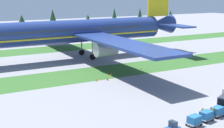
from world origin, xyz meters
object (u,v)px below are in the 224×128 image
Objects in this scene: cargo_dolly_second at (206,115)px; ground_crew_marshaller at (202,112)px; ground_crew_loader at (213,112)px; taxiway_marker_3 at (96,80)px; taxiway_marker_1 at (141,68)px; airliner at (80,31)px; taxiway_marker_2 at (111,74)px; taxiway_marker_0 at (107,79)px; cargo_dolly_third at (217,111)px; cargo_dolly_lead at (194,120)px.

ground_crew_marshaller is at bearing -23.63° from cargo_dolly_second.
ground_crew_loader reaches higher than taxiway_marker_3.
cargo_dolly_second reaches higher than taxiway_marker_1.
airliner is at bearing 111.47° from taxiway_marker_1.
ground_crew_loader is 2.56× the size of taxiway_marker_2.
airliner reaches higher than taxiway_marker_0.
ground_crew_loader is (1.70, 0.37, 0.03)m from cargo_dolly_second.
cargo_dolly_second reaches higher than taxiway_marker_0.
cargo_dolly_third is 3.49× the size of taxiway_marker_0.
taxiway_marker_0 is at bearing 96.78° from ground_crew_marshaller.
cargo_dolly_third is 30.06m from taxiway_marker_2.
ground_crew_loader is at bearing -103.98° from taxiway_marker_1.
taxiway_marker_0 is (-4.20, -25.70, -7.77)m from airliner.
taxiway_marker_2 is at bearing 91.26° from ground_crew_marshaller.
cargo_dolly_lead reaches higher than taxiway_marker_1.
cargo_dolly_second is 1.40× the size of ground_crew_loader.
taxiway_marker_2 is (-0.14, 30.43, -0.58)m from cargo_dolly_second.
cargo_dolly_second reaches higher than taxiway_marker_3.
taxiway_marker_2 is 1.09× the size of taxiway_marker_3.
ground_crew_marshaller and ground_crew_loader have the same top height.
taxiway_marker_3 is at bearing -163.27° from taxiway_marker_1.
airliner is 53.23m from ground_crew_loader.
airliner is 33.95× the size of cargo_dolly_lead.
cargo_dolly_lead reaches higher than taxiway_marker_0.
taxiway_marker_2 is at bearing 175.19° from airliner.
taxiway_marker_2 is at bearing -4.57° from cargo_dolly_third.
taxiway_marker_2 is (-1.83, 30.05, -0.61)m from ground_crew_loader.
cargo_dolly_lead is 3.59× the size of taxiway_marker_2.
cargo_dolly_lead is 35.28m from taxiway_marker_1.
ground_crew_loader reaches higher than taxiway_marker_1.
airliner is 121.72× the size of taxiway_marker_2.
ground_crew_loader is 2.80× the size of taxiway_marker_3.
ground_crew_marshaller is 2.56× the size of taxiway_marker_2.
cargo_dolly_lead is at bearing 174.76° from airliner.
cargo_dolly_lead is at bearing -90.43° from taxiway_marker_0.
ground_crew_loader reaches higher than taxiway_marker_2.
cargo_dolly_second is 30.43m from taxiway_marker_2.
taxiway_marker_0 is at bearing 1.26° from cargo_dolly_third.
cargo_dolly_lead is 3.92× the size of taxiway_marker_3.
ground_crew_loader is at bearing -76.08° from taxiway_marker_3.
taxiway_marker_0 is at bearing -10.72° from cargo_dolly_lead.
ground_crew_loader is (1.43, -0.76, 0.00)m from ground_crew_marshaller.
ground_crew_marshaller is 1.62m from ground_crew_loader.
airliner is at bearing 88.07° from ground_crew_loader.
taxiway_marker_1 is at bearing 73.73° from ground_crew_marshaller.
taxiway_marker_0 is 2.58m from taxiway_marker_3.
taxiway_marker_0 is 3.92m from taxiway_marker_2.
airliner is 27.17m from taxiway_marker_0.
cargo_dolly_lead is at bearing -85.39° from taxiway_marker_3.
cargo_dolly_lead reaches higher than taxiway_marker_3.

